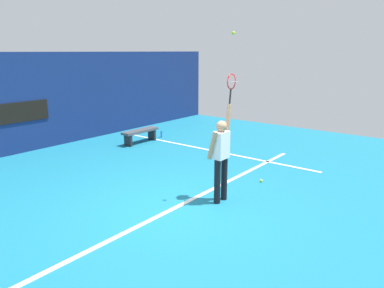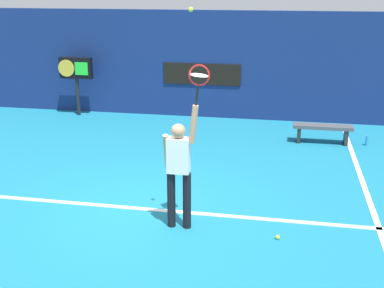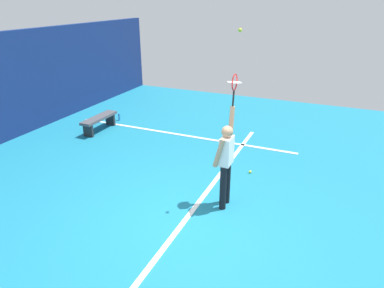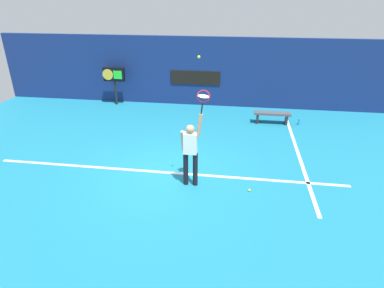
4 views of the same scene
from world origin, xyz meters
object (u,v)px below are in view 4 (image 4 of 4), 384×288
(tennis_racket, at_px, (203,98))
(court_bench, at_px, (272,115))
(tennis_ball, at_px, (199,57))
(spare_ball, at_px, (249,190))
(water_bottle, at_px, (299,122))
(scoreboard_clock, at_px, (114,76))
(tennis_player, at_px, (190,150))

(tennis_racket, xyz_separation_m, court_bench, (2.16, 4.90, -2.06))
(tennis_ball, height_order, spare_ball, tennis_ball)
(tennis_ball, bearing_deg, water_bottle, 56.54)
(scoreboard_clock, bearing_deg, tennis_racket, -53.45)
(tennis_ball, bearing_deg, tennis_player, 157.05)
(tennis_racket, height_order, court_bench, tennis_racket)
(court_bench, bearing_deg, tennis_racket, -113.72)
(tennis_player, bearing_deg, tennis_ball, -22.95)
(tennis_ball, distance_m, spare_ball, 3.57)
(court_bench, relative_size, spare_ball, 20.59)
(tennis_ball, xyz_separation_m, water_bottle, (3.30, 4.99, -3.22))
(spare_ball, bearing_deg, tennis_racket, 174.32)
(water_bottle, relative_size, spare_ball, 3.53)
(tennis_player, height_order, spare_ball, tennis_player)
(court_bench, bearing_deg, spare_ball, -100.34)
(tennis_ball, height_order, court_bench, tennis_ball)
(tennis_racket, height_order, tennis_ball, tennis_ball)
(spare_ball, bearing_deg, scoreboard_clock, 132.57)
(spare_ball, bearing_deg, water_bottle, 68.75)
(tennis_racket, xyz_separation_m, spare_ball, (1.24, -0.12, -2.36))
(water_bottle, bearing_deg, tennis_player, -125.54)
(scoreboard_clock, bearing_deg, tennis_ball, -54.40)
(tennis_player, relative_size, court_bench, 1.42)
(tennis_racket, xyz_separation_m, water_bottle, (3.19, 4.90, -2.27))
(tennis_player, distance_m, court_bench, 5.53)
(tennis_player, xyz_separation_m, water_bottle, (3.50, 4.90, -0.89))
(tennis_racket, bearing_deg, tennis_ball, -141.24)
(tennis_racket, xyz_separation_m, tennis_ball, (-0.10, -0.08, 0.95))
(tennis_racket, bearing_deg, scoreboard_clock, 126.55)
(scoreboard_clock, distance_m, court_bench, 7.07)
(water_bottle, bearing_deg, court_bench, -180.00)
(tennis_player, distance_m, scoreboard_clock, 7.72)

